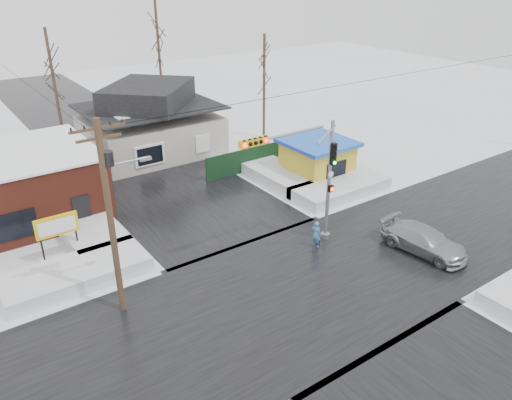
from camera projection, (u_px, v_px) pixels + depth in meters
ground at (306, 286)px, 24.46m from camera, size 120.00×120.00×0.00m
road_ns at (306, 286)px, 24.45m from camera, size 10.00×120.00×0.02m
road_ew at (306, 286)px, 24.45m from camera, size 120.00×10.00×0.02m
snowbank_nw at (76, 273)px, 24.76m from camera, size 7.00×3.00×0.80m
snowbank_ne at (340, 188)px, 34.13m from camera, size 7.00×3.00×0.80m
snowbank_nside_w at (84, 224)px, 29.48m from camera, size 3.00×8.00×0.80m
snowbank_nside_e at (273, 172)px, 36.77m from camera, size 3.00×8.00×0.80m
traffic_signal at (308, 171)px, 25.95m from camera, size 6.05×0.68×7.00m
utility_pole at (111, 209)px, 20.70m from camera, size 3.15×0.44×9.00m
marquee_sign at (57, 227)px, 25.94m from camera, size 2.20×0.21×2.55m
house at (150, 122)px, 40.58m from camera, size 10.40×8.40×5.76m
kiosk at (317, 159)px, 36.14m from camera, size 4.60×4.60×2.88m
fence at (252, 159)px, 37.77m from camera, size 8.00×0.12×1.80m
tree_far_left at (49, 55)px, 38.11m from camera, size 3.00×3.00×10.00m
tree_far_mid at (157, 23)px, 44.10m from camera, size 3.00×3.00×12.00m
tree_far_right at (264, 56)px, 42.36m from camera, size 3.00×3.00×9.00m
pedestrian at (316, 234)px, 27.54m from camera, size 0.52×0.65×1.56m
car at (424, 241)px, 27.09m from camera, size 2.53×5.04×1.40m
shopping_bag at (318, 242)px, 28.00m from camera, size 0.30×0.21×0.35m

